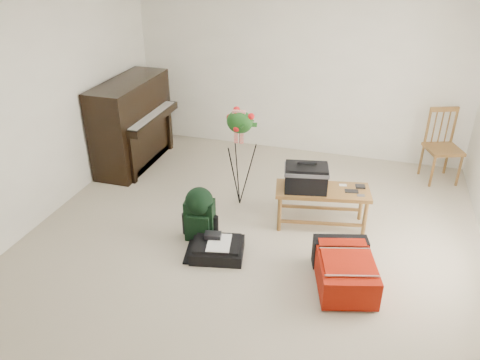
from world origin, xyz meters
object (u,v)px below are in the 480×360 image
(green_backpack, at_px, (200,212))
(red_suitcase, at_px, (345,267))
(piano, at_px, (133,125))
(flower_stand, at_px, (240,159))
(black_duffel, at_px, (217,248))
(dining_chair, at_px, (443,147))
(bench, at_px, (311,180))

(green_backpack, bearing_deg, red_suitcase, -16.88)
(piano, xyz_separation_m, green_backpack, (1.63, -1.58, -0.25))
(red_suitcase, relative_size, flower_stand, 0.70)
(red_suitcase, bearing_deg, black_duffel, 162.97)
(green_backpack, height_order, flower_stand, flower_stand)
(black_duffel, height_order, green_backpack, green_backpack)
(dining_chair, xyz_separation_m, green_backpack, (-2.66, -2.31, -0.14))
(black_duffel, distance_m, green_backpack, 0.46)
(red_suitcase, distance_m, flower_stand, 1.89)
(red_suitcase, height_order, green_backpack, green_backpack)
(red_suitcase, xyz_separation_m, black_duffel, (-1.34, 0.04, -0.09))
(piano, relative_size, flower_stand, 1.16)
(dining_chair, xyz_separation_m, black_duffel, (-2.38, -2.56, -0.40))
(piano, distance_m, green_backpack, 2.29)
(piano, height_order, black_duffel, piano)
(dining_chair, bearing_deg, red_suitcase, -132.07)
(dining_chair, bearing_deg, green_backpack, -159.41)
(piano, height_order, flower_stand, flower_stand)
(black_duffel, relative_size, flower_stand, 0.49)
(dining_chair, distance_m, black_duffel, 3.52)
(piano, bearing_deg, green_backpack, -44.09)
(black_duffel, bearing_deg, dining_chair, 35.47)
(dining_chair, height_order, flower_stand, flower_stand)
(piano, distance_m, flower_stand, 1.97)
(piano, bearing_deg, bench, -18.78)
(black_duffel, distance_m, flower_stand, 1.24)
(red_suitcase, relative_size, green_backpack, 1.42)
(red_suitcase, bearing_deg, bench, 103.62)
(piano, relative_size, dining_chair, 1.50)
(green_backpack, xyz_separation_m, flower_stand, (0.20, 0.86, 0.28))
(bench, xyz_separation_m, red_suitcase, (0.51, -0.93, -0.40))
(dining_chair, relative_size, flower_stand, 0.78)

